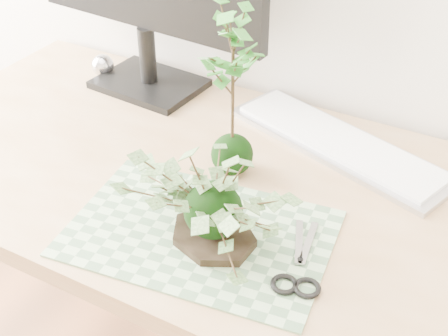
{
  "coord_description": "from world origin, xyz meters",
  "views": [
    {
      "loc": [
        0.42,
        0.38,
        1.46
      ],
      "look_at": [
        0.0,
        1.14,
        0.84
      ],
      "focal_mm": 50.0,
      "sensor_mm": 36.0,
      "label": 1
    }
  ],
  "objects_px": {
    "keyboard": "(339,143)",
    "desk": "(257,226)",
    "ivy_kokedama": "(213,188)",
    "maple_kokedama": "(233,60)"
  },
  "relations": [
    {
      "from": "desk",
      "to": "ivy_kokedama",
      "type": "relative_size",
      "value": 5.57
    },
    {
      "from": "desk",
      "to": "keyboard",
      "type": "xyz_separation_m",
      "value": [
        0.08,
        0.22,
        0.1
      ]
    },
    {
      "from": "keyboard",
      "to": "maple_kokedama",
      "type": "bearing_deg",
      "value": -110.99
    },
    {
      "from": "desk",
      "to": "keyboard",
      "type": "relative_size",
      "value": 3.06
    },
    {
      "from": "ivy_kokedama",
      "to": "maple_kokedama",
      "type": "xyz_separation_m",
      "value": [
        -0.07,
        0.19,
        0.13
      ]
    },
    {
      "from": "keyboard",
      "to": "desk",
      "type": "bearing_deg",
      "value": -91.66
    },
    {
      "from": "ivy_kokedama",
      "to": "keyboard",
      "type": "distance_m",
      "value": 0.4
    },
    {
      "from": "desk",
      "to": "keyboard",
      "type": "height_order",
      "value": "keyboard"
    },
    {
      "from": "maple_kokedama",
      "to": "desk",
      "type": "bearing_deg",
      "value": -22.3
    },
    {
      "from": "desk",
      "to": "maple_kokedama",
      "type": "xyz_separation_m",
      "value": [
        -0.07,
        0.03,
        0.33
      ]
    }
  ]
}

